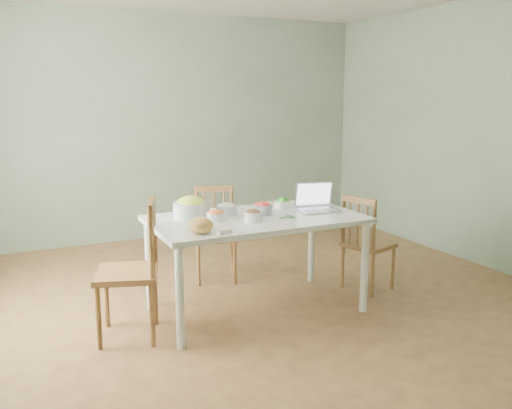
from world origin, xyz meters
name	(u,v)px	position (x,y,z in m)	size (l,w,h in m)	color
floor	(263,301)	(0.00, 0.00, 0.00)	(5.00, 5.00, 0.00)	brown
wall_back	(172,128)	(0.00, 2.50, 1.35)	(5.00, 0.00, 2.70)	gray
wall_right	(485,135)	(2.50, 0.00, 1.35)	(0.00, 5.00, 2.70)	gray
dining_table	(256,264)	(-0.13, -0.14, 0.39)	(1.67, 0.94, 0.78)	white
chair_far	(215,235)	(-0.16, 0.69, 0.44)	(0.39, 0.37, 0.89)	brown
chair_left	(126,270)	(-1.19, -0.20, 0.51)	(0.45, 0.43, 1.02)	brown
chair_right	(369,242)	(1.01, -0.12, 0.44)	(0.38, 0.37, 0.87)	brown
bread_boule	(201,225)	(-0.71, -0.44, 0.84)	(0.17, 0.17, 0.11)	tan
butter_stick	(225,232)	(-0.57, -0.55, 0.80)	(0.11, 0.03, 0.03)	white
bowl_squash	(191,207)	(-0.61, 0.06, 0.87)	(0.29, 0.29, 0.17)	gold
bowl_carrot	(216,215)	(-0.47, -0.13, 0.83)	(0.15, 0.15, 0.09)	#FD9930
bowl_onion	(226,208)	(-0.30, 0.06, 0.83)	(0.17, 0.17, 0.09)	white
bowl_mushroom	(253,216)	(-0.22, -0.28, 0.83)	(0.14, 0.14, 0.09)	black
bowl_redpep	(262,208)	(-0.04, -0.08, 0.83)	(0.17, 0.17, 0.10)	red
bowl_broccoli	(283,203)	(0.22, 0.05, 0.83)	(0.15, 0.15, 0.09)	#1A671E
flatbread	(270,204)	(0.18, 0.23, 0.79)	(0.19, 0.19, 0.02)	#C1B384
basil_bunch	(287,217)	(0.07, -0.27, 0.79)	(0.17, 0.17, 0.02)	#134811
laptop	(319,198)	(0.44, -0.18, 0.90)	(0.33, 0.28, 0.23)	silver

